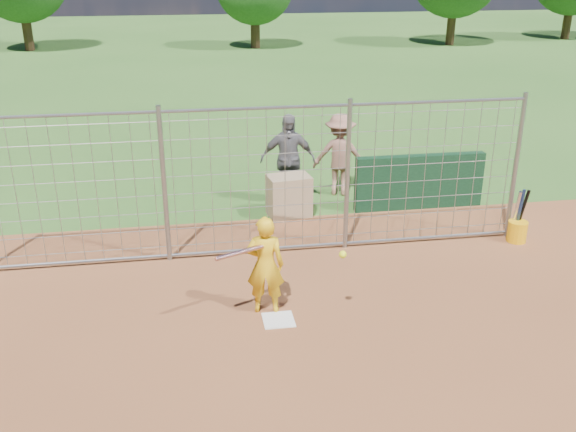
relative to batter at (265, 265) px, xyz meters
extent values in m
plane|color=#2D591E|center=(0.14, -0.10, -0.72)|extent=(100.00, 100.00, 0.00)
cube|color=silver|center=(0.14, -0.30, -0.71)|extent=(0.43, 0.43, 0.02)
cube|color=#11381E|center=(3.54, 3.50, -0.17)|extent=(2.60, 0.20, 1.10)
imported|color=yellow|center=(0.00, 0.00, 0.00)|extent=(0.58, 0.43, 1.45)
imported|color=#5D5C62|center=(1.00, 4.16, 0.21)|extent=(1.13, 0.55, 1.87)
imported|color=#905F4E|center=(2.17, 4.57, 0.14)|extent=(1.24, 0.90, 1.73)
cube|color=tan|center=(0.93, 3.54, -0.32)|extent=(0.87, 0.65, 0.80)
cylinder|color=silver|center=(-0.30, -0.19, 0.33)|extent=(0.81, 0.42, 0.06)
sphere|color=#F5FF1A|center=(1.00, -0.38, 0.27)|extent=(0.10, 0.10, 0.10)
cylinder|color=#FFB30D|center=(4.69, 1.65, -0.53)|extent=(0.34, 0.34, 0.38)
cylinder|color=silver|center=(4.64, 1.70, -0.17)|extent=(0.11, 0.28, 0.83)
cylinder|color=navy|center=(4.71, 1.70, -0.17)|extent=(0.06, 0.17, 0.85)
cylinder|color=black|center=(4.76, 1.70, -0.17)|extent=(0.11, 0.23, 0.84)
cylinder|color=gray|center=(-1.36, 1.90, 0.58)|extent=(0.08, 0.08, 2.60)
cylinder|color=gray|center=(1.64, 1.90, 0.58)|extent=(0.08, 0.08, 2.60)
cylinder|color=gray|center=(4.64, 1.90, 0.58)|extent=(0.08, 0.08, 2.60)
cylinder|color=gray|center=(0.14, 1.90, 1.78)|extent=(9.00, 0.05, 0.05)
cylinder|color=gray|center=(0.14, 1.90, -0.64)|extent=(9.00, 0.05, 0.05)
cube|color=gray|center=(0.14, 1.90, 0.53)|extent=(9.00, 0.02, 2.50)
cylinder|color=#3F2B19|center=(-8.86, 28.90, 0.54)|extent=(0.50, 0.50, 2.52)
cylinder|color=#3F2B19|center=(3.14, 27.90, 0.36)|extent=(0.50, 0.50, 2.16)
cylinder|color=#3F2B19|center=(14.14, 27.40, 0.57)|extent=(0.50, 0.50, 2.59)
cylinder|color=#3F2B19|center=(22.14, 28.90, 0.50)|extent=(0.50, 0.50, 2.45)
camera|label=1|loc=(-0.99, -7.91, 3.98)|focal=40.00mm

